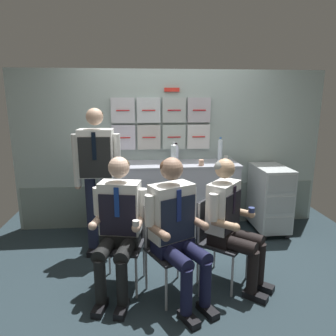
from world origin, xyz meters
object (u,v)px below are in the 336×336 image
at_px(paper_cup_blue, 226,158).
at_px(crew_member_left, 118,220).
at_px(crew_member_right, 176,224).
at_px(crew_member_standing, 97,170).
at_px(folding_chair_right, 167,239).
at_px(folding_chair_left, 123,233).
at_px(sparkling_bottle_green, 220,150).
at_px(service_trolley, 270,197).
at_px(folding_chair_by_counter, 215,231).
at_px(crew_member_by_counter, 231,218).

bearing_deg(paper_cup_blue, crew_member_left, -134.91).
height_order(crew_member_left, crew_member_right, crew_member_right).
bearing_deg(crew_member_standing, paper_cup_blue, 20.79).
bearing_deg(crew_member_standing, folding_chair_right, -47.59).
distance_m(folding_chair_left, folding_chair_right, 0.45).
bearing_deg(sparkling_bottle_green, service_trolley, -15.37).
bearing_deg(paper_cup_blue, folding_chair_by_counter, -109.49).
xyz_separation_m(service_trolley, crew_member_right, (-1.42, -1.30, 0.23)).
bearing_deg(folding_chair_right, crew_member_standing, 132.41).
height_order(crew_member_right, paper_cup_blue, crew_member_right).
xyz_separation_m(crew_member_right, folding_chair_by_counter, (0.41, 0.26, -0.20)).
bearing_deg(crew_member_right, crew_member_standing, 130.37).
bearing_deg(crew_member_by_counter, folding_chair_by_counter, 139.24).
height_order(folding_chair_by_counter, paper_cup_blue, paper_cup_blue).
bearing_deg(folding_chair_right, crew_member_by_counter, 1.58).
relative_size(folding_chair_left, folding_chair_right, 1.00).
bearing_deg(crew_member_by_counter, sparkling_bottle_green, 80.09).
relative_size(crew_member_by_counter, crew_member_standing, 0.74).
distance_m(crew_member_left, folding_chair_right, 0.48).
relative_size(folding_chair_right, paper_cup_blue, 14.10).
bearing_deg(folding_chair_left, crew_member_standing, 116.52).
relative_size(crew_member_right, crew_member_standing, 0.77).
bearing_deg(crew_member_right, sparkling_bottle_green, 62.63).
relative_size(crew_member_left, folding_chair_by_counter, 1.53).
bearing_deg(sparkling_bottle_green, crew_member_right, -117.37).
xyz_separation_m(crew_member_right, sparkling_bottle_green, (0.77, 1.48, 0.40)).
bearing_deg(crew_member_right, crew_member_by_counter, 16.30).
xyz_separation_m(crew_member_standing, sparkling_bottle_green, (1.55, 0.56, 0.11)).
height_order(service_trolley, crew_member_right, crew_member_right).
bearing_deg(folding_chair_by_counter, sparkling_bottle_green, 73.87).
bearing_deg(crew_member_left, crew_member_by_counter, -0.18).
bearing_deg(folding_chair_by_counter, crew_member_right, -147.75).
bearing_deg(crew_member_left, crew_member_right, -17.36).
relative_size(service_trolley, folding_chair_left, 1.08).
bearing_deg(folding_chair_right, folding_chair_left, 156.90).
relative_size(service_trolley, sparkling_bottle_green, 2.83).
height_order(crew_member_right, crew_member_by_counter, crew_member_right).
relative_size(sparkling_bottle_green, paper_cup_blue, 5.39).
xyz_separation_m(crew_member_right, crew_member_standing, (-0.78, 0.92, 0.29)).
bearing_deg(service_trolley, folding_chair_by_counter, -134.12).
height_order(folding_chair_left, crew_member_by_counter, crew_member_by_counter).
bearing_deg(service_trolley, crew_member_standing, -170.13).
xyz_separation_m(crew_member_left, sparkling_bottle_green, (1.28, 1.32, 0.41)).
distance_m(folding_chair_right, crew_member_standing, 1.16).
xyz_separation_m(crew_member_left, paper_cup_blue, (1.38, 1.38, 0.29)).
distance_m(crew_member_right, crew_member_by_counter, 0.56).
distance_m(service_trolley, sparkling_bottle_green, 0.92).
relative_size(folding_chair_left, folding_chair_by_counter, 1.00).
distance_m(folding_chair_right, folding_chair_by_counter, 0.50).
height_order(folding_chair_right, paper_cup_blue, paper_cup_blue).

